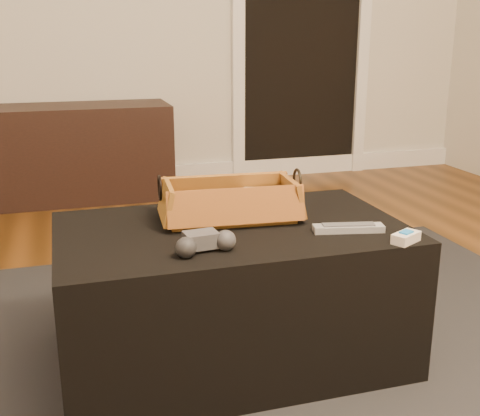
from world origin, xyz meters
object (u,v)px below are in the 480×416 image
object	(u,v)px
wicker_basket	(230,204)
silver_remote	(348,228)
media_cabinet	(48,154)
game_controller	(204,242)
cream_gadget	(406,237)
ottoman	(232,293)
tv_remote	(224,213)

from	to	relation	value
wicker_basket	silver_remote	size ratio (longest dim) A/B	2.12
media_cabinet	game_controller	size ratio (longest dim) A/B	8.25
silver_remote	cream_gadget	size ratio (longest dim) A/B	2.15
ottoman	silver_remote	bearing A→B (deg)	-24.56
ottoman	silver_remote	size ratio (longest dim) A/B	4.88
media_cabinet	wicker_basket	size ratio (longest dim) A/B	3.29
cream_gadget	silver_remote	bearing A→B (deg)	130.22
tv_remote	wicker_basket	world-z (taller)	wicker_basket
ottoman	game_controller	distance (m)	0.32
tv_remote	silver_remote	xyz separation A→B (m)	(0.31, -0.19, -0.02)
wicker_basket	silver_remote	bearing A→B (deg)	-35.63
ottoman	game_controller	world-z (taller)	game_controller
ottoman	tv_remote	size ratio (longest dim) A/B	4.54
media_cabinet	ottoman	xyz separation A→B (m)	(0.53, -2.07, -0.06)
wicker_basket	media_cabinet	bearing A→B (deg)	105.38
tv_remote	cream_gadget	xyz separation A→B (m)	(0.42, -0.32, -0.01)
cream_gadget	game_controller	bearing A→B (deg)	171.26
silver_remote	tv_remote	bearing A→B (deg)	148.19
game_controller	cream_gadget	distance (m)	0.54
wicker_basket	tv_remote	bearing A→B (deg)	-147.48
media_cabinet	tv_remote	xyz separation A→B (m)	(0.53, -2.01, 0.18)
wicker_basket	ottoman	bearing A→B (deg)	-103.30
ottoman	wicker_basket	distance (m)	0.27
tv_remote	wicker_basket	bearing A→B (deg)	30.87
ottoman	media_cabinet	bearing A→B (deg)	104.49
media_cabinet	tv_remote	size ratio (longest dim) A/B	6.49
silver_remote	media_cabinet	bearing A→B (deg)	110.81
game_controller	silver_remote	bearing A→B (deg)	5.85
tv_remote	silver_remote	bearing A→B (deg)	-33.46
wicker_basket	game_controller	bearing A→B (deg)	-119.31
game_controller	cream_gadget	bearing A→B (deg)	-8.74
cream_gadget	media_cabinet	bearing A→B (deg)	112.06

